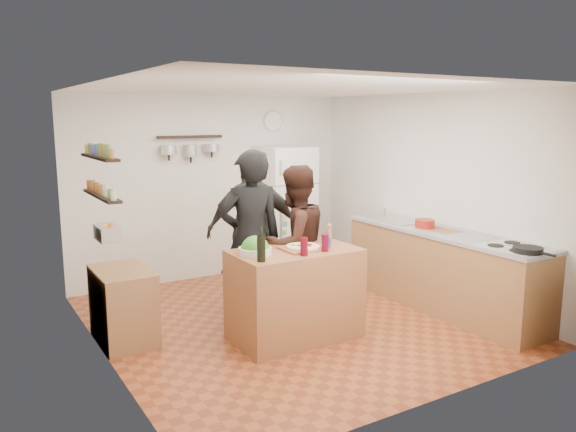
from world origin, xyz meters
TOP-DOWN VIEW (x-y plane):
  - room_shell at (0.00, 0.39)m, footprint 4.20×4.20m
  - prep_island at (-0.24, -0.43)m, footprint 1.25×0.72m
  - pizza_board at (-0.16, -0.45)m, footprint 0.42×0.34m
  - pizza at (-0.16, -0.45)m, footprint 0.34×0.34m
  - salad_bowl at (-0.66, -0.38)m, footprint 0.32×0.32m
  - wine_bottle at (-0.74, -0.65)m, footprint 0.08×0.08m
  - wine_glass_near at (-0.29, -0.67)m, footprint 0.07×0.07m
  - wine_glass_far at (-0.02, -0.63)m, footprint 0.07×0.07m
  - pepper_mill at (0.21, -0.38)m, footprint 0.05×0.05m
  - salt_canister at (0.06, -0.55)m, footprint 0.07×0.07m
  - person_left at (-0.46, 0.10)m, footprint 0.76×0.56m
  - person_center at (0.03, 0.00)m, footprint 0.93×0.78m
  - person_back at (-0.15, 0.62)m, footprint 1.16×0.75m
  - counter_run at (1.70, -0.55)m, footprint 0.63×2.63m
  - stove_top at (1.70, -1.50)m, footprint 0.60×0.62m
  - skillet at (1.60, -1.72)m, footprint 0.28×0.28m
  - sink at (1.70, 0.30)m, footprint 0.50×0.80m
  - cutting_board at (1.70, -0.52)m, footprint 0.30×0.40m
  - red_bowl at (1.65, -0.30)m, footprint 0.23×0.23m
  - fridge at (0.95, 1.75)m, footprint 0.70×0.68m
  - wall_clock at (0.95, 2.08)m, footprint 0.30×0.03m
  - spice_shelf_lower at (-1.93, 0.20)m, footprint 0.12×1.00m
  - spice_shelf_upper at (-1.93, 0.20)m, footprint 0.12×1.00m
  - produce_basket at (-1.90, 0.20)m, footprint 0.18×0.35m
  - side_table at (-1.74, 0.39)m, footprint 0.50×0.80m
  - pot_rack at (-0.35, 2.00)m, footprint 0.90×0.04m

SIDE VIEW (x-z plane):
  - side_table at x=-1.74m, z-range 0.00..0.73m
  - counter_run at x=1.70m, z-range 0.00..0.90m
  - prep_island at x=-0.24m, z-range 0.00..0.91m
  - person_center at x=0.03m, z-range 0.00..1.71m
  - fridge at x=0.95m, z-range 0.00..1.80m
  - stove_top at x=1.70m, z-range 0.90..0.92m
  - cutting_board at x=1.70m, z-range 0.90..0.92m
  - sink at x=1.70m, z-range 0.90..0.93m
  - person_back at x=-0.15m, z-range 0.00..1.83m
  - pizza_board at x=-0.16m, z-range 0.91..0.93m
  - pizza at x=-0.16m, z-range 0.93..0.95m
  - salad_bowl at x=-0.66m, z-range 0.91..0.97m
  - person_left at x=-0.46m, z-range 0.00..1.89m
  - skillet at x=1.60m, z-range 0.92..0.97m
  - red_bowl at x=1.65m, z-range 0.92..1.02m
  - salt_canister at x=0.06m, z-range 0.91..1.03m
  - pepper_mill at x=0.21m, z-range 0.91..1.08m
  - wine_glass_far at x=-0.02m, z-range 0.91..1.08m
  - wine_glass_near at x=-0.29m, z-range 0.91..1.09m
  - wine_bottle at x=-0.74m, z-range 0.91..1.15m
  - produce_basket at x=-1.90m, z-range 1.08..1.22m
  - room_shell at x=0.00m, z-range -0.85..3.35m
  - spice_shelf_lower at x=-1.93m, z-range 1.49..1.51m
  - spice_shelf_upper at x=-1.93m, z-range 1.84..1.86m
  - pot_rack at x=-0.35m, z-range 1.93..1.97m
  - wall_clock at x=0.95m, z-range 2.00..2.30m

